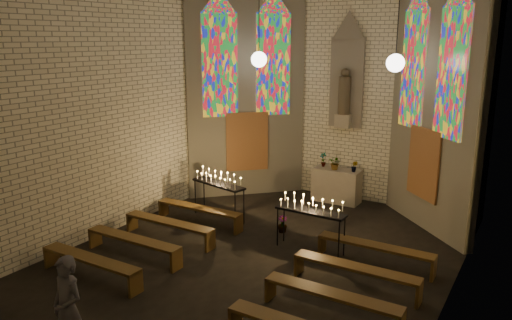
# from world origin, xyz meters

# --- Properties ---
(floor) EXTENTS (12.00, 12.00, 0.00)m
(floor) POSITION_xyz_m (0.00, 0.00, 0.00)
(floor) COLOR black
(floor) RESTS_ON ground
(room) EXTENTS (8.22, 12.43, 7.00)m
(room) POSITION_xyz_m (-0.00, 3.37, 3.72)
(room) COLOR #F4EDCD
(room) RESTS_ON ground
(altar) EXTENTS (1.40, 0.60, 1.00)m
(altar) POSITION_xyz_m (0.00, 5.45, 0.50)
(altar) COLOR #AFA48F
(altar) RESTS_ON ground
(flower_vase_left) EXTENTS (0.27, 0.23, 0.43)m
(flower_vase_left) POSITION_xyz_m (-0.49, 5.54, 1.22)
(flower_vase_left) COLOR #4C723F
(flower_vase_left) RESTS_ON altar
(flower_vase_center) EXTENTS (0.43, 0.39, 0.41)m
(flower_vase_center) POSITION_xyz_m (-0.03, 5.37, 1.21)
(flower_vase_center) COLOR #4C723F
(flower_vase_center) RESTS_ON altar
(flower_vase_right) EXTENTS (0.19, 0.15, 0.34)m
(flower_vase_right) POSITION_xyz_m (0.55, 5.40, 1.17)
(flower_vase_right) COLOR #4C723F
(flower_vase_right) RESTS_ON altar
(aisle_flower_pot) EXTENTS (0.31, 0.31, 0.43)m
(aisle_flower_pot) POSITION_xyz_m (-0.23, 2.46, 0.22)
(aisle_flower_pot) COLOR #4C723F
(aisle_flower_pot) RESTS_ON ground
(votive_stand_left) EXTENTS (1.75, 0.76, 1.25)m
(votive_stand_left) POSITION_xyz_m (-2.17, 2.44, 1.07)
(votive_stand_left) COLOR black
(votive_stand_left) RESTS_ON ground
(votive_stand_right) EXTENTS (1.66, 0.42, 1.21)m
(votive_stand_right) POSITION_xyz_m (0.84, 1.81, 1.04)
(votive_stand_right) COLOR black
(votive_stand_right) RESTS_ON ground
(pew_left_0) EXTENTS (2.52, 0.36, 0.48)m
(pew_left_0) POSITION_xyz_m (-2.37, 1.82, 0.39)
(pew_left_0) COLOR #4F3716
(pew_left_0) RESTS_ON ground
(pew_right_0) EXTENTS (2.52, 0.36, 0.48)m
(pew_right_0) POSITION_xyz_m (2.37, 1.82, 0.39)
(pew_right_0) COLOR #4F3716
(pew_right_0) RESTS_ON ground
(pew_left_1) EXTENTS (2.52, 0.36, 0.48)m
(pew_left_1) POSITION_xyz_m (-2.37, 0.62, 0.39)
(pew_left_1) COLOR #4F3716
(pew_left_1) RESTS_ON ground
(pew_right_1) EXTENTS (2.52, 0.36, 0.48)m
(pew_right_1) POSITION_xyz_m (2.37, 0.62, 0.39)
(pew_right_1) COLOR #4F3716
(pew_right_1) RESTS_ON ground
(pew_left_2) EXTENTS (2.52, 0.36, 0.48)m
(pew_left_2) POSITION_xyz_m (-2.37, -0.58, 0.39)
(pew_left_2) COLOR #4F3716
(pew_left_2) RESTS_ON ground
(pew_right_2) EXTENTS (2.52, 0.36, 0.48)m
(pew_right_2) POSITION_xyz_m (2.37, -0.58, 0.39)
(pew_right_2) COLOR #4F3716
(pew_right_2) RESTS_ON ground
(pew_left_3) EXTENTS (2.52, 0.36, 0.48)m
(pew_left_3) POSITION_xyz_m (-2.37, -1.78, 0.39)
(pew_left_3) COLOR #4F3716
(pew_left_3) RESTS_ON ground
(visitor) EXTENTS (0.63, 0.44, 1.65)m
(visitor) POSITION_xyz_m (-0.62, -3.69, 0.83)
(visitor) COLOR #4D4C56
(visitor) RESTS_ON ground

